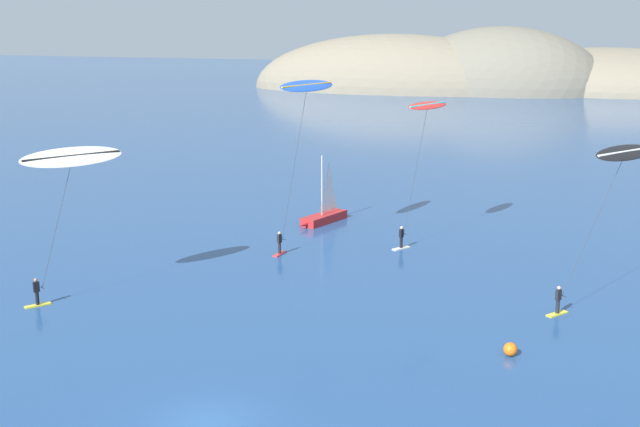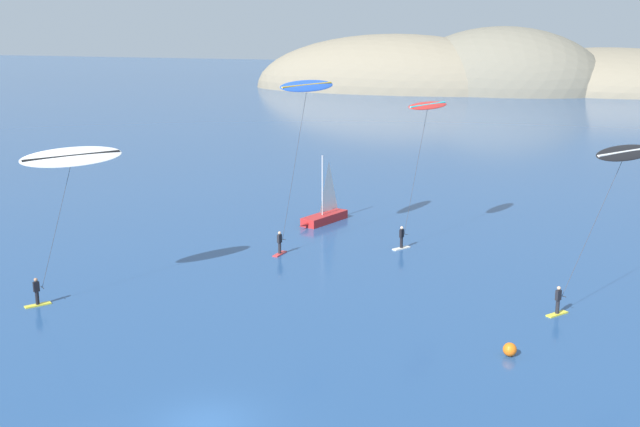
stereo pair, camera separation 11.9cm
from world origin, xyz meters
The scene contains 8 objects.
ground_plane centered at (0.00, 0.00, 0.00)m, with size 600.00×600.00×0.00m, color navy.
headland_island centered at (-9.18, 170.80, 0.00)m, with size 120.04×49.40×30.44m.
sailboat_near centered at (-6.45, 34.03, 0.64)m, with size 2.79×5.92×5.70m.
kitesurfer_white centered at (-14.55, 11.82, 8.16)m, with size 4.64×6.02×9.19m.
kitesurfer_red centered at (2.56, 31.18, 9.40)m, with size 3.10×6.17×10.60m.
kitesurfer_black centered at (15.99, 22.11, 8.18)m, with size 5.69×7.67×9.32m.
kitesurfer_blue centered at (-5.44, 27.25, 11.05)m, with size 3.05×7.08×12.29m.
marker_buoy centered at (11.26, 11.28, 0.35)m, with size 0.70×0.70×0.70m, color orange.
Camera 1 is at (14.32, -27.31, 16.41)m, focal length 45.00 mm.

